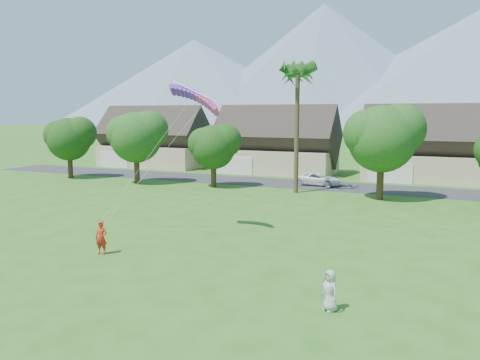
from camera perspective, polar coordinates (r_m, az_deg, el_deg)
The scene contains 10 objects.
ground at distance 20.24m, azimuth -11.64°, elevation -14.49°, with size 500.00×500.00×0.00m, color #2D6019.
street at distance 51.00m, azimuth 10.73°, elevation -0.71°, with size 90.00×7.00×0.01m, color #2D2D30.
kite_flyer at distance 27.04m, azimuth -16.55°, elevation -6.78°, with size 0.68×0.44×1.85m, color red.
watcher at distance 19.21m, azimuth 10.91°, elevation -13.07°, with size 0.81×0.53×1.66m, color #BAB9B5.
parked_car at distance 51.15m, azimuth 9.54°, elevation 0.11°, with size 2.26×4.91×1.36m, color white.
mountain_ridge at distance 276.06m, azimuth 23.67°, elevation 11.91°, with size 540.00×240.00×70.00m.
houses_row at distance 59.30m, azimuth 13.19°, elevation 3.78°, with size 72.75×8.19×8.86m.
tree_row at distance 44.88m, azimuth 7.75°, elevation 4.44°, with size 62.27×6.67×8.45m.
fan_palm at distance 45.76m, azimuth 7.06°, elevation 13.19°, with size 3.00×3.00×13.80m.
parafoil_kite at distance 29.76m, azimuth -5.35°, elevation 10.13°, with size 3.48×1.18×0.50m.
Camera 1 is at (10.86, -15.23, 7.73)m, focal length 35.00 mm.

